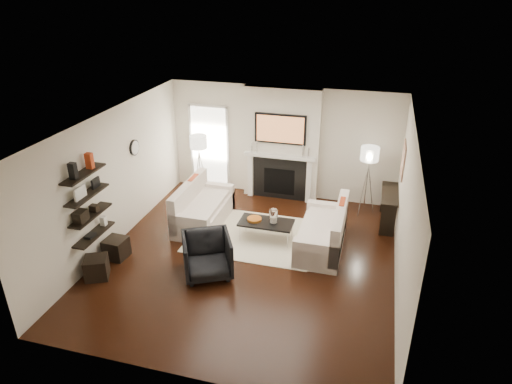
% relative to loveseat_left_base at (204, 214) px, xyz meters
% --- Properties ---
extents(room_envelope, '(6.00, 6.00, 6.00)m').
position_rel_loveseat_left_base_xyz_m(room_envelope, '(1.32, -1.10, 1.14)').
color(room_envelope, black).
rests_on(room_envelope, ground).
extents(chimney_breast, '(1.80, 0.25, 2.70)m').
position_rel_loveseat_left_base_xyz_m(chimney_breast, '(1.32, 1.78, 1.14)').
color(chimney_breast, silver).
rests_on(chimney_breast, floor).
extents(fireplace_surround, '(1.30, 0.02, 1.04)m').
position_rel_loveseat_left_base_xyz_m(fireplace_surround, '(1.32, 1.64, 0.31)').
color(fireplace_surround, black).
rests_on(fireplace_surround, floor).
extents(firebox, '(0.75, 0.02, 0.65)m').
position_rel_loveseat_left_base_xyz_m(firebox, '(1.32, 1.64, 0.24)').
color(firebox, black).
rests_on(firebox, floor).
extents(mantel_pilaster_l, '(0.12, 0.08, 1.10)m').
position_rel_loveseat_left_base_xyz_m(mantel_pilaster_l, '(0.60, 1.61, 0.34)').
color(mantel_pilaster_l, white).
rests_on(mantel_pilaster_l, floor).
extents(mantel_pilaster_r, '(0.12, 0.08, 1.10)m').
position_rel_loveseat_left_base_xyz_m(mantel_pilaster_r, '(2.04, 1.61, 0.34)').
color(mantel_pilaster_r, white).
rests_on(mantel_pilaster_r, floor).
extents(mantel_shelf, '(1.70, 0.18, 0.07)m').
position_rel_loveseat_left_base_xyz_m(mantel_shelf, '(1.32, 1.59, 0.91)').
color(mantel_shelf, white).
rests_on(mantel_shelf, chimney_breast).
extents(tv_body, '(1.20, 0.06, 0.70)m').
position_rel_loveseat_left_base_xyz_m(tv_body, '(1.32, 1.62, 1.57)').
color(tv_body, black).
rests_on(tv_body, chimney_breast).
extents(tv_screen, '(1.10, 0.00, 0.62)m').
position_rel_loveseat_left_base_xyz_m(tv_screen, '(1.32, 1.59, 1.57)').
color(tv_screen, '#BF723F').
rests_on(tv_screen, tv_body).
extents(candlestick_l_tall, '(0.04, 0.04, 0.30)m').
position_rel_loveseat_left_base_xyz_m(candlestick_l_tall, '(0.77, 1.60, 1.09)').
color(candlestick_l_tall, silver).
rests_on(candlestick_l_tall, mantel_shelf).
extents(candlestick_l_short, '(0.04, 0.04, 0.24)m').
position_rel_loveseat_left_base_xyz_m(candlestick_l_short, '(0.64, 1.60, 1.06)').
color(candlestick_l_short, silver).
rests_on(candlestick_l_short, mantel_shelf).
extents(candlestick_r_tall, '(0.04, 0.04, 0.30)m').
position_rel_loveseat_left_base_xyz_m(candlestick_r_tall, '(1.87, 1.60, 1.09)').
color(candlestick_r_tall, silver).
rests_on(candlestick_r_tall, mantel_shelf).
extents(candlestick_r_short, '(0.04, 0.04, 0.24)m').
position_rel_loveseat_left_base_xyz_m(candlestick_r_short, '(2.00, 1.60, 1.06)').
color(candlestick_r_short, silver).
rests_on(candlestick_r_short, mantel_shelf).
extents(hallway_panel, '(0.90, 0.02, 2.10)m').
position_rel_loveseat_left_base_xyz_m(hallway_panel, '(-0.53, 1.88, 0.84)').
color(hallway_panel, white).
rests_on(hallway_panel, floor).
extents(door_trim_l, '(0.06, 0.06, 2.16)m').
position_rel_loveseat_left_base_xyz_m(door_trim_l, '(-1.01, 1.86, 0.84)').
color(door_trim_l, white).
rests_on(door_trim_l, floor).
extents(door_trim_r, '(0.06, 0.06, 2.16)m').
position_rel_loveseat_left_base_xyz_m(door_trim_r, '(-0.05, 1.86, 0.84)').
color(door_trim_r, white).
rests_on(door_trim_r, floor).
extents(door_trim_top, '(1.02, 0.06, 0.06)m').
position_rel_loveseat_left_base_xyz_m(door_trim_top, '(-0.53, 1.86, 1.92)').
color(door_trim_top, white).
rests_on(door_trim_top, wall_back).
extents(rug, '(2.60, 2.00, 0.01)m').
position_rel_loveseat_left_base_xyz_m(rug, '(1.21, -0.25, -0.20)').
color(rug, beige).
rests_on(rug, floor).
extents(loveseat_left_base, '(0.85, 1.80, 0.42)m').
position_rel_loveseat_left_base_xyz_m(loveseat_left_base, '(0.00, 0.00, 0.00)').
color(loveseat_left_base, silver).
rests_on(loveseat_left_base, floor).
extents(loveseat_left_back, '(0.18, 1.80, 0.80)m').
position_rel_loveseat_left_base_xyz_m(loveseat_left_back, '(-0.33, 0.00, 0.32)').
color(loveseat_left_back, silver).
rests_on(loveseat_left_back, floor).
extents(loveseat_left_arm_n, '(0.85, 0.18, 0.60)m').
position_rel_loveseat_left_base_xyz_m(loveseat_left_arm_n, '(0.00, -0.81, 0.09)').
color(loveseat_left_arm_n, silver).
rests_on(loveseat_left_arm_n, floor).
extents(loveseat_left_arm_s, '(0.85, 0.18, 0.60)m').
position_rel_loveseat_left_base_xyz_m(loveseat_left_arm_s, '(0.00, 0.81, 0.09)').
color(loveseat_left_arm_s, silver).
rests_on(loveseat_left_arm_s, floor).
extents(loveseat_left_cushion, '(0.63, 1.44, 0.10)m').
position_rel_loveseat_left_base_xyz_m(loveseat_left_cushion, '(0.05, 0.00, 0.26)').
color(loveseat_left_cushion, silver).
rests_on(loveseat_left_cushion, loveseat_left_base).
extents(pillow_left_orange, '(0.10, 0.42, 0.42)m').
position_rel_loveseat_left_base_xyz_m(pillow_left_orange, '(-0.33, 0.30, 0.52)').
color(pillow_left_orange, '#AB3515').
rests_on(pillow_left_orange, loveseat_left_cushion).
extents(pillow_left_charcoal, '(0.10, 0.40, 0.40)m').
position_rel_loveseat_left_base_xyz_m(pillow_left_charcoal, '(-0.33, -0.30, 0.51)').
color(pillow_left_charcoal, black).
rests_on(pillow_left_charcoal, loveseat_left_cushion).
extents(loveseat_right_base, '(0.85, 1.80, 0.42)m').
position_rel_loveseat_left_base_xyz_m(loveseat_right_base, '(2.63, -0.32, 0.00)').
color(loveseat_right_base, silver).
rests_on(loveseat_right_base, floor).
extents(loveseat_right_back, '(0.18, 1.80, 0.80)m').
position_rel_loveseat_left_base_xyz_m(loveseat_right_back, '(2.96, -0.32, 0.32)').
color(loveseat_right_back, silver).
rests_on(loveseat_right_back, floor).
extents(loveseat_right_arm_n, '(0.85, 0.18, 0.60)m').
position_rel_loveseat_left_base_xyz_m(loveseat_right_arm_n, '(2.63, -1.13, 0.09)').
color(loveseat_right_arm_n, silver).
rests_on(loveseat_right_arm_n, floor).
extents(loveseat_right_arm_s, '(0.85, 0.18, 0.60)m').
position_rel_loveseat_left_base_xyz_m(loveseat_right_arm_s, '(2.63, 0.49, 0.09)').
color(loveseat_right_arm_s, silver).
rests_on(loveseat_right_arm_s, floor).
extents(loveseat_right_cushion, '(0.63, 1.44, 0.10)m').
position_rel_loveseat_left_base_xyz_m(loveseat_right_cushion, '(2.58, -0.32, 0.26)').
color(loveseat_right_cushion, silver).
rests_on(loveseat_right_cushion, loveseat_right_base).
extents(pillow_right_orange, '(0.10, 0.42, 0.42)m').
position_rel_loveseat_left_base_xyz_m(pillow_right_orange, '(2.96, -0.02, 0.52)').
color(pillow_right_orange, '#AB3515').
rests_on(pillow_right_orange, loveseat_right_cushion).
extents(pillow_right_charcoal, '(0.10, 0.40, 0.40)m').
position_rel_loveseat_left_base_xyz_m(pillow_right_charcoal, '(2.96, -0.62, 0.51)').
color(pillow_right_charcoal, black).
rests_on(pillow_right_charcoal, loveseat_right_cushion).
extents(coffee_table, '(1.10, 0.55, 0.04)m').
position_rel_loveseat_left_base_xyz_m(coffee_table, '(1.49, -0.33, 0.19)').
color(coffee_table, black).
rests_on(coffee_table, floor).
extents(coffee_leg_nw, '(0.02, 0.02, 0.38)m').
position_rel_loveseat_left_base_xyz_m(coffee_leg_nw, '(0.99, -0.55, -0.02)').
color(coffee_leg_nw, silver).
rests_on(coffee_leg_nw, floor).
extents(coffee_leg_ne, '(0.02, 0.02, 0.38)m').
position_rel_loveseat_left_base_xyz_m(coffee_leg_ne, '(1.99, -0.55, -0.02)').
color(coffee_leg_ne, silver).
rests_on(coffee_leg_ne, floor).
extents(coffee_leg_sw, '(0.02, 0.02, 0.38)m').
position_rel_loveseat_left_base_xyz_m(coffee_leg_sw, '(0.99, -0.11, -0.02)').
color(coffee_leg_sw, silver).
rests_on(coffee_leg_sw, floor).
extents(coffee_leg_se, '(0.02, 0.02, 0.38)m').
position_rel_loveseat_left_base_xyz_m(coffee_leg_se, '(1.99, -0.11, -0.02)').
color(coffee_leg_se, silver).
rests_on(coffee_leg_se, floor).
extents(hurricane_glass, '(0.18, 0.18, 0.31)m').
position_rel_loveseat_left_base_xyz_m(hurricane_glass, '(1.64, -0.33, 0.35)').
color(hurricane_glass, white).
rests_on(hurricane_glass, coffee_table).
extents(hurricane_candle, '(0.09, 0.09, 0.13)m').
position_rel_loveseat_left_base_xyz_m(hurricane_candle, '(1.64, -0.33, 0.29)').
color(hurricane_candle, white).
rests_on(hurricane_candle, coffee_table).
extents(copper_bowl, '(0.30, 0.30, 0.05)m').
position_rel_loveseat_left_base_xyz_m(copper_bowl, '(1.24, -0.33, 0.24)').
color(copper_bowl, '#C66C21').
rests_on(copper_bowl, coffee_table).
extents(armchair, '(1.11, 1.08, 0.86)m').
position_rel_loveseat_left_base_xyz_m(armchair, '(0.76, -1.77, 0.22)').
color(armchair, black).
rests_on(armchair, floor).
extents(lamp_left_post, '(0.02, 0.02, 1.20)m').
position_rel_loveseat_left_base_xyz_m(lamp_left_post, '(-0.53, 1.17, 0.39)').
color(lamp_left_post, silver).
rests_on(lamp_left_post, floor).
extents(lamp_left_shade, '(0.40, 0.40, 0.30)m').
position_rel_loveseat_left_base_xyz_m(lamp_left_shade, '(-0.53, 1.17, 1.24)').
color(lamp_left_shade, white).
rests_on(lamp_left_shade, lamp_left_post).
extents(lamp_left_leg_a, '(0.25, 0.02, 1.23)m').
position_rel_loveseat_left_base_xyz_m(lamp_left_leg_a, '(-0.42, 1.17, 0.39)').
color(lamp_left_leg_a, silver).
rests_on(lamp_left_leg_a, floor).
extents(lamp_left_leg_b, '(0.14, 0.22, 1.23)m').
position_rel_loveseat_left_base_xyz_m(lamp_left_leg_b, '(-0.58, 1.26, 0.39)').
color(lamp_left_leg_b, silver).
rests_on(lamp_left_leg_b, floor).
extents(lamp_left_leg_c, '(0.14, 0.22, 1.23)m').
position_rel_loveseat_left_base_xyz_m(lamp_left_leg_c, '(-0.58, 1.07, 0.39)').
color(lamp_left_leg_c, silver).
rests_on(lamp_left_leg_c, floor).
extents(lamp_right_post, '(0.02, 0.02, 1.20)m').
position_rel_loveseat_left_base_xyz_m(lamp_right_post, '(3.37, 1.42, 0.39)').
color(lamp_right_post, silver).
rests_on(lamp_right_post, floor).
extents(lamp_right_shade, '(0.40, 0.40, 0.30)m').
position_rel_loveseat_left_base_xyz_m(lamp_right_shade, '(3.37, 1.42, 1.24)').
color(lamp_right_shade, white).
rests_on(lamp_right_shade, lamp_right_post).
extents(lamp_right_leg_a, '(0.25, 0.02, 1.23)m').
position_rel_loveseat_left_base_xyz_m(lamp_right_leg_a, '(3.48, 1.42, 0.39)').
color(lamp_right_leg_a, silver).
rests_on(lamp_right_leg_a, floor).
extents(lamp_right_leg_b, '(0.14, 0.22, 1.23)m').
position_rel_loveseat_left_base_xyz_m(lamp_right_leg_b, '(3.32, 1.51, 0.39)').
color(lamp_right_leg_b, silver).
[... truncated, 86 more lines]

